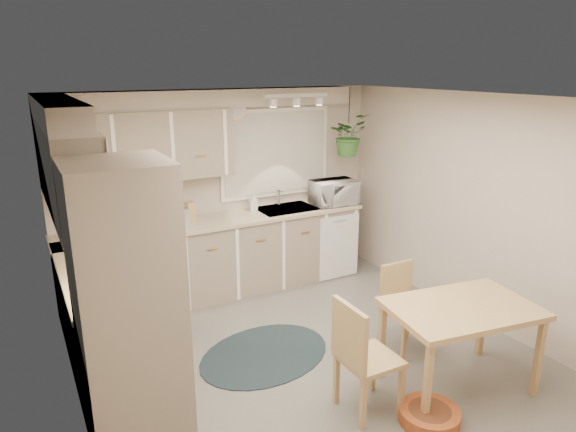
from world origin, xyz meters
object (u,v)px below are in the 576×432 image
at_px(chair_back, 407,310).
at_px(microwave, 334,190).
at_px(braided_rug, 265,354).
at_px(dining_table, 458,346).
at_px(chair_left, 370,356).
at_px(pet_bed, 429,416).

bearing_deg(chair_back, microwave, -102.39).
bearing_deg(braided_rug, dining_table, -44.83).
xyz_separation_m(chair_left, pet_bed, (0.32, -0.37, -0.42)).
bearing_deg(chair_back, dining_table, 88.96).
xyz_separation_m(dining_table, chair_left, (-0.85, 0.11, 0.10)).
relative_size(dining_table, pet_bed, 2.54).
bearing_deg(chair_left, dining_table, 83.22).
distance_m(chair_left, chair_back, 1.03).
xyz_separation_m(dining_table, microwave, (0.46, 2.62, 0.75)).
distance_m(dining_table, chair_left, 0.86).
height_order(chair_left, microwave, microwave).
bearing_deg(microwave, dining_table, -97.05).
relative_size(chair_back, pet_bed, 1.79).
relative_size(chair_left, chair_back, 1.14).
height_order(chair_left, braided_rug, chair_left).
distance_m(chair_left, pet_bed, 0.64).
xyz_separation_m(chair_left, microwave, (1.31, 2.51, 0.65)).
xyz_separation_m(chair_back, braided_rug, (-1.24, 0.56, -0.41)).
bearing_deg(pet_bed, dining_table, 25.62).
height_order(chair_left, chair_back, chair_left).
bearing_deg(microwave, pet_bed, -106.11).
bearing_deg(pet_bed, microwave, 70.98).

